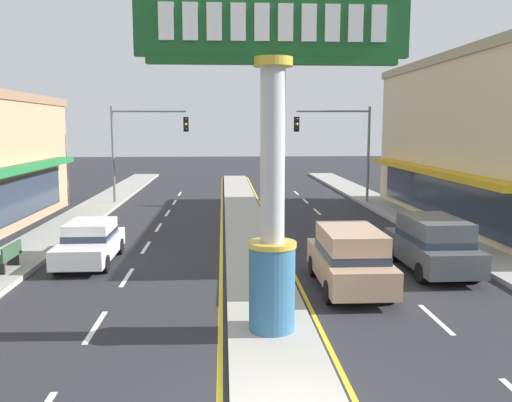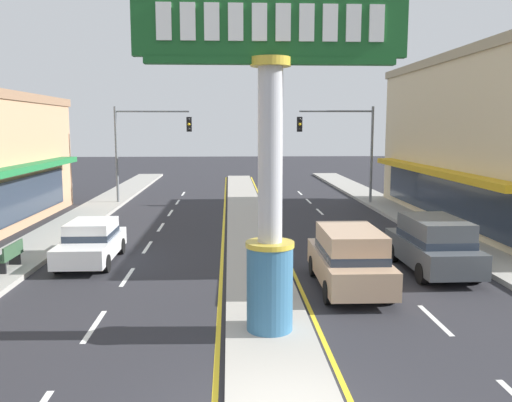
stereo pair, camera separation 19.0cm
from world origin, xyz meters
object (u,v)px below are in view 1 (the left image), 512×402
at_px(district_sign, 273,152).
at_px(traffic_light_right_side, 341,138).
at_px(suv_far_right_lane, 432,244).
at_px(suv_near_right_lane, 349,258).
at_px(traffic_light_left_side, 141,138).
at_px(street_bench, 8,256).
at_px(sedan_near_left_lane, 90,242).

xyz_separation_m(district_sign, traffic_light_right_side, (6.29, 20.95, -0.14)).
height_order(district_sign, suv_far_right_lane, district_sign).
bearing_deg(district_sign, suv_near_right_lane, 52.11).
relative_size(traffic_light_left_side, suv_far_right_lane, 1.34).
distance_m(district_sign, traffic_light_left_side, 22.74).
bearing_deg(street_bench, suv_far_right_lane, -1.83).
bearing_deg(traffic_light_left_side, sedan_near_left_lane, -88.89).
bearing_deg(sedan_near_left_lane, traffic_light_right_side, 48.27).
relative_size(district_sign, suv_near_right_lane, 1.73).
bearing_deg(street_bench, sedan_near_left_lane, 31.35).
bearing_deg(street_bench, district_sign, -34.24).
relative_size(sedan_near_left_lane, street_bench, 2.69).
bearing_deg(traffic_light_left_side, traffic_light_right_side, -4.09).
xyz_separation_m(district_sign, traffic_light_left_side, (-6.29, 21.85, -0.14)).
relative_size(suv_near_right_lane, street_bench, 2.89).
distance_m(suv_near_right_lane, street_bench, 11.32).
height_order(suv_near_right_lane, street_bench, suv_near_right_lane).
bearing_deg(suv_far_right_lane, district_sign, -138.84).
distance_m(district_sign, street_bench, 10.82).
xyz_separation_m(suv_near_right_lane, suv_far_right_lane, (3.30, 1.77, 0.00)).
distance_m(suv_far_right_lane, sedan_near_left_lane, 12.17).
xyz_separation_m(suv_far_right_lane, sedan_near_left_lane, (-12.01, 1.91, -0.20)).
height_order(traffic_light_right_side, suv_near_right_lane, traffic_light_right_side).
xyz_separation_m(traffic_light_left_side, sedan_near_left_lane, (0.28, -14.69, -3.46)).
bearing_deg(suv_far_right_lane, suv_near_right_lane, -151.75).
relative_size(suv_far_right_lane, street_bench, 2.88).
bearing_deg(sedan_near_left_lane, traffic_light_left_side, 91.11).
bearing_deg(suv_far_right_lane, traffic_light_left_side, 126.54).
height_order(traffic_light_left_side, suv_near_right_lane, traffic_light_left_side).
relative_size(traffic_light_left_side, traffic_light_right_side, 1.00).
xyz_separation_m(district_sign, suv_near_right_lane, (2.71, 3.48, -3.40)).
relative_size(district_sign, traffic_light_left_side, 1.29).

